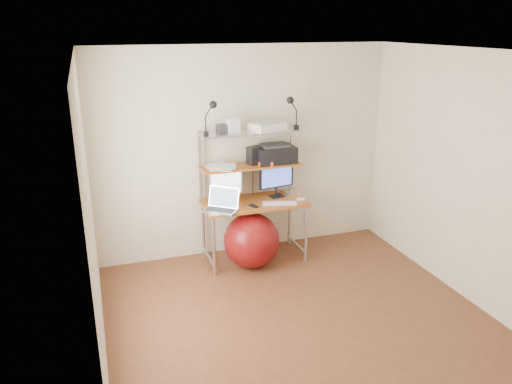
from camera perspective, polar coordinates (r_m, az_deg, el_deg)
room at (r=4.39m, az=5.79°, el=-0.89°), size 3.60×3.60×3.60m
computer_desk at (r=5.81m, az=-0.40°, el=1.09°), size 1.20×0.60×1.57m
wall_outlet at (r=6.57m, az=5.89°, el=-2.93°), size 0.08×0.01×0.12m
monitor_silver at (r=5.75m, az=-3.48°, el=0.95°), size 0.37×0.18×0.42m
monitor_black at (r=5.94m, az=2.35°, el=1.56°), size 0.45×0.15×0.45m
laptop at (r=5.57m, az=-3.87°, el=-1.51°), size 0.46×0.45×0.32m
keyboard at (r=5.76m, az=2.70°, el=-1.28°), size 0.41×0.22×0.01m
mouse at (r=5.90m, az=5.15°, el=-0.80°), size 0.09×0.06×0.02m
mac_mini at (r=6.09m, az=4.03°, el=-0.07°), size 0.20×0.20×0.03m
phone at (r=5.67m, az=-0.26°, el=-1.62°), size 0.10×0.14×0.01m
printer at (r=5.91m, az=2.17°, el=4.40°), size 0.47×0.32×0.22m
nas_cube at (r=5.83m, az=-0.24°, el=4.19°), size 0.16×0.16×0.20m
red_box at (r=5.80m, az=1.10°, el=3.31°), size 0.19×0.15×0.05m
scanner at (r=5.75m, az=1.33°, el=7.54°), size 0.45×0.36×0.10m
box_white at (r=5.63m, az=-2.66°, el=7.59°), size 0.15×0.13×0.15m
box_grey at (r=5.62m, az=-3.95°, el=7.24°), size 0.12×0.12×0.10m
clip_lamp_left at (r=5.45m, az=-5.10°, el=9.28°), size 0.15×0.08×0.38m
clip_lamp_right at (r=5.77m, az=4.09°, el=9.84°), size 0.15×0.08×0.38m
exercise_ball at (r=5.81m, az=-0.51°, el=-5.56°), size 0.65×0.65×0.65m
paper_stack at (r=5.71m, az=-3.94°, el=2.92°), size 0.37×0.42×0.02m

